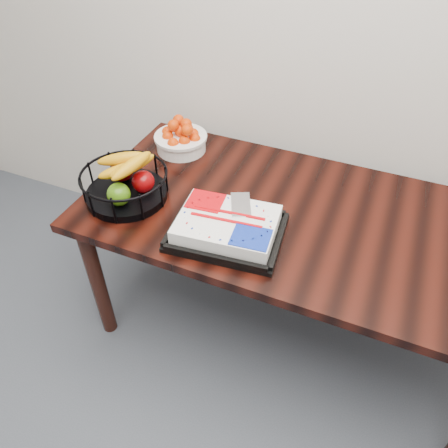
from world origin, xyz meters
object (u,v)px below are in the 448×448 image
at_px(table, 297,230).
at_px(fruit_basket, 125,182).
at_px(tangerine_bowl, 181,137).
at_px(cake_tray, 227,227).

xyz_separation_m(table, fruit_basket, (-0.71, -0.18, 0.17)).
distance_m(table, tangerine_bowl, 0.73).
height_order(cake_tray, fruit_basket, fruit_basket).
bearing_deg(table, fruit_basket, -165.97).
height_order(cake_tray, tangerine_bowl, tangerine_bowl).
bearing_deg(fruit_basket, cake_tray, -5.63).
bearing_deg(fruit_basket, table, 14.03).
relative_size(table, tangerine_bowl, 7.04).
height_order(tangerine_bowl, fruit_basket, fruit_basket).
bearing_deg(table, tangerine_bowl, 159.50).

